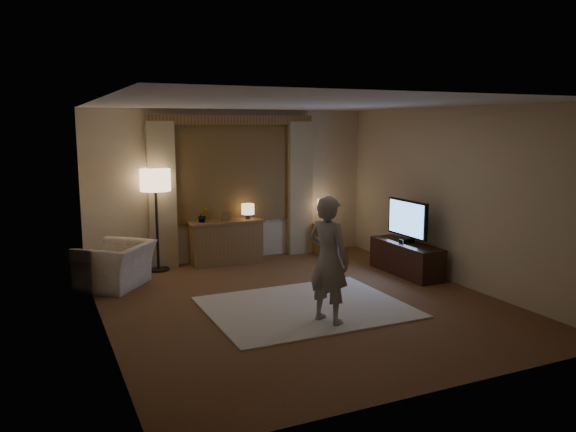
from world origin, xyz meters
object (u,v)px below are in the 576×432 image
armchair (116,265)px  side_table (325,238)px  sideboard (226,243)px  tv_stand (406,258)px  person (329,259)px

armchair → side_table: bearing=138.1°
sideboard → side_table: 1.89m
sideboard → tv_stand: (2.37, -1.85, -0.10)m
armchair → person: size_ratio=0.65×
armchair → sideboard: bearing=148.5°
armchair → person: 3.37m
person → side_table: bearing=-52.3°
person → tv_stand: bearing=-81.0°
tv_stand → person: person is taller
sideboard → armchair: 2.04m
armchair → person: bearing=77.0°
sideboard → side_table: bearing=-1.5°
armchair → side_table: 3.86m
sideboard → tv_stand: bearing=-38.1°
sideboard → person: 3.34m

